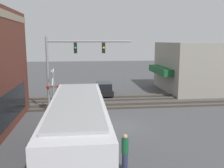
# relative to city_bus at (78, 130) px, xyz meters

# --- Properties ---
(ground_plane) EXTENTS (120.00, 120.00, 0.00)m
(ground_plane) POSITION_rel_city_bus_xyz_m (5.53, -2.80, -1.87)
(ground_plane) COLOR #4C4C4F
(shop_building) EXTENTS (9.27, 10.21, 5.98)m
(shop_building) POSITION_rel_city_bus_xyz_m (18.04, -14.77, 1.11)
(shop_building) COLOR gray
(shop_building) RESTS_ON ground
(city_bus) EXTENTS (10.13, 2.59, 3.41)m
(city_bus) POSITION_rel_city_bus_xyz_m (0.00, 0.00, 0.00)
(city_bus) COLOR silver
(city_bus) RESTS_ON ground
(traffic_signal_gantry) EXTENTS (0.42, 7.25, 6.52)m
(traffic_signal_gantry) POSITION_rel_city_bus_xyz_m (9.87, 0.67, 2.86)
(traffic_signal_gantry) COLOR gray
(traffic_signal_gantry) RESTS_ON ground
(crossing_signal) EXTENTS (1.41, 1.18, 3.81)m
(crossing_signal) POSITION_rel_city_bus_xyz_m (9.70, 2.26, 0.42)
(crossing_signal) COLOR gray
(crossing_signal) RESTS_ON ground
(rail_track_near) EXTENTS (2.60, 60.00, 0.15)m
(rail_track_near) POSITION_rel_city_bus_xyz_m (11.53, -2.80, -1.85)
(rail_track_near) COLOR #332D28
(rail_track_near) RESTS_ON ground
(rail_track_far) EXTENTS (2.60, 60.00, 0.15)m
(rail_track_far) POSITION_rel_city_bus_xyz_m (14.73, -2.80, -1.85)
(rail_track_far) COLOR #332D28
(rail_track_far) RESTS_ON ground
(parked_car_black) EXTENTS (4.54, 1.82, 1.48)m
(parked_car_black) POSITION_rel_city_bus_xyz_m (16.45, -2.60, -1.19)
(parked_car_black) COLOR black
(parked_car_black) RESTS_ON ground
(pedestrian_near_bus) EXTENTS (0.34, 0.34, 1.82)m
(pedestrian_near_bus) POSITION_rel_city_bus_xyz_m (-0.59, -2.22, -0.94)
(pedestrian_near_bus) COLOR #2D3351
(pedestrian_near_bus) RESTS_ON ground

